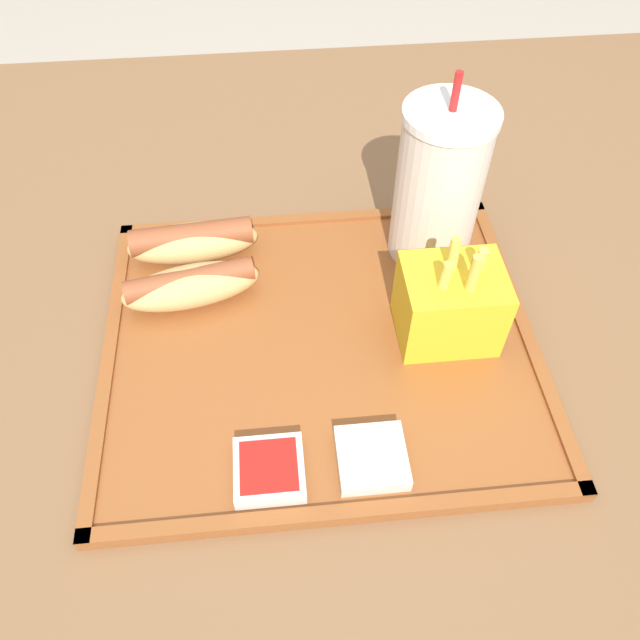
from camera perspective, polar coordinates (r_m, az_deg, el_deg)
The scene contains 9 objects.
ground_plane at distance 1.28m, azimuth 0.96°, elevation -21.22°, with size 8.00×8.00×0.00m, color #ADA393.
dining_table at distance 0.93m, azimuth 1.27°, elevation -14.18°, with size 1.08×1.03×0.75m.
food_tray at distance 0.58m, azimuth 0.00°, elevation -2.15°, with size 0.40×0.34×0.01m.
soda_cup at distance 0.62m, azimuth 10.79°, elevation 11.98°, with size 0.09×0.09×0.20m.
hot_dog_far at distance 0.65m, azimuth -11.55°, elevation 7.10°, with size 0.14×0.06×0.04m.
hot_dog_near at distance 0.61m, azimuth -11.72°, elevation 3.16°, with size 0.14×0.07×0.04m.
fries_carton at distance 0.57m, azimuth 11.80°, elevation 1.47°, with size 0.09×0.07×0.11m.
sauce_cup_mayo at distance 0.51m, azimuth 4.75°, elevation -12.42°, with size 0.05×0.05×0.02m.
sauce_cup_ketchup at distance 0.50m, azimuth -4.67°, elevation -13.49°, with size 0.05×0.05×0.02m.
Camera 1 is at (-0.06, -0.39, 1.22)m, focal length 35.00 mm.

